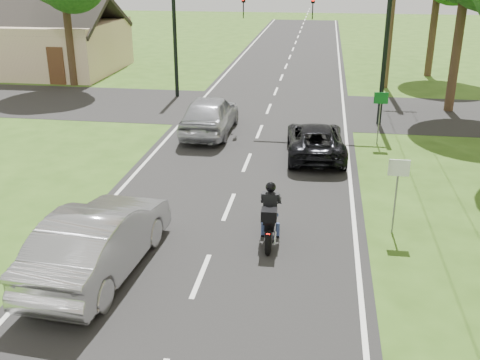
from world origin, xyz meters
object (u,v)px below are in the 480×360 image
traffic_signal (343,30)px  sign_white (398,178)px  silver_sedan (99,240)px  dark_suv (316,140)px  sign_green (380,105)px  silver_suv (210,114)px  motorcycle_rider (270,219)px

traffic_signal → sign_white: 11.39m
silver_sedan → dark_suv: bearing=-113.4°
traffic_signal → sign_green: traffic_signal is taller
traffic_signal → sign_white: bearing=-83.0°
silver_suv → traffic_signal: size_ratio=0.76×
silver_sedan → traffic_signal: 15.60m
silver_sedan → silver_suv: silver_sedan is taller
sign_white → silver_suv: bearing=128.6°
dark_suv → silver_suv: bearing=-31.3°
motorcycle_rider → traffic_signal: traffic_signal is taller
motorcycle_rider → silver_suv: motorcycle_rider is taller
sign_green → sign_white: bearing=-91.4°
traffic_signal → sign_white: size_ratio=3.00×
dark_suv → silver_sedan: silver_sedan is taller
silver_sedan → silver_suv: 11.61m
sign_green → silver_suv: bearing=175.9°
dark_suv → sign_white: bearing=105.8°
silver_suv → sign_green: (6.97, -0.50, 0.76)m
sign_white → sign_green: same height
silver_suv → sign_white: bearing=128.7°
silver_sedan → motorcycle_rider: bearing=-147.5°
dark_suv → silver_sedan: bearing=58.3°
motorcycle_rider → traffic_signal: 12.69m
motorcycle_rider → dark_suv: bearing=80.0°
dark_suv → silver_suv: (-4.52, 2.31, 0.20)m
traffic_signal → dark_suv: bearing=-100.4°
motorcycle_rider → silver_sedan: bearing=-153.6°
silver_suv → traffic_signal: (5.41, 2.52, 3.30)m
dark_suv → traffic_signal: 6.03m
sign_white → traffic_signal: bearing=97.0°
traffic_signal → sign_green: bearing=-62.6°
motorcycle_rider → sign_white: (3.26, 1.04, 0.93)m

